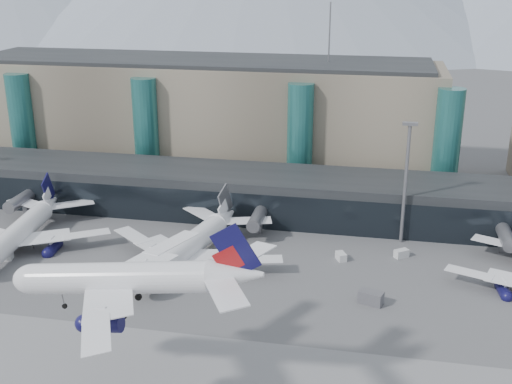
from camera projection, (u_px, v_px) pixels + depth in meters
ground at (200, 355)px, 95.37m from camera, size 900.00×900.00×0.00m
concourse at (268, 195)px, 147.09m from camera, size 170.00×27.00×10.00m
terminal_main at (200, 115)px, 178.00m from camera, size 130.00×30.00×31.00m
teal_towers at (221, 136)px, 161.86m from camera, size 116.40×19.40×46.00m
lightmast_mid at (406, 176)px, 129.47m from camera, size 3.00×1.20×25.60m
hero_jet at (143, 271)px, 79.78m from camera, size 34.11×35.29×11.36m
jet_parked_left at (24, 222)px, 132.44m from camera, size 38.03×37.71×12.31m
jet_parked_mid at (194, 236)px, 125.05m from camera, size 38.43×39.47×12.69m
veh_a at (3, 255)px, 125.81m from camera, size 4.03×2.86×2.05m
veh_b at (206, 235)px, 135.41m from camera, size 1.89×2.88×1.59m
veh_c at (371, 298)px, 109.42m from camera, size 4.55×3.35×2.26m
veh_d at (401, 253)px, 126.91m from camera, size 3.14×2.88×1.60m
veh_g at (341, 256)px, 125.72m from camera, size 2.50×3.01×1.52m
veh_h at (123, 281)px, 115.17m from camera, size 4.53×3.63×2.22m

